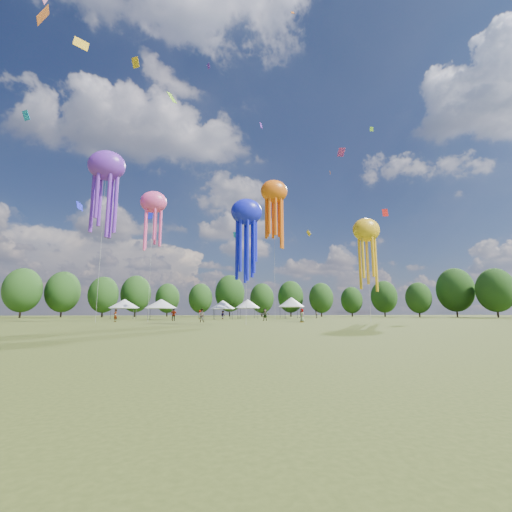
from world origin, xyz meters
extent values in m
plane|color=#384416|center=(0.00, 0.00, 0.00)|extent=(300.00, 300.00, 0.00)
imported|color=gray|center=(-6.98, 32.51, 0.86)|extent=(1.01, 0.90, 1.71)
imported|color=gray|center=(-6.21, 58.28, 0.84)|extent=(0.72, 0.93, 1.68)
imported|color=gray|center=(18.98, 59.37, 0.86)|extent=(0.85, 0.98, 1.72)
imported|color=gray|center=(-1.76, 56.23, 0.81)|extent=(1.19, 1.13, 1.62)
imported|color=gray|center=(-10.80, 40.50, 0.92)|extent=(1.15, 0.67, 1.84)
imported|color=gray|center=(3.21, 40.30, 0.93)|extent=(1.81, 1.04, 1.86)
imported|color=gray|center=(-18.29, 36.48, 0.85)|extent=(0.57, 0.71, 1.69)
imported|color=gray|center=(5.86, 30.18, 0.88)|extent=(0.73, 0.96, 1.75)
cylinder|color=#47474C|center=(-22.81, 56.26, 1.01)|extent=(0.08, 0.08, 2.02)
cylinder|color=#47474C|center=(-22.81, 60.32, 1.01)|extent=(0.08, 0.08, 2.02)
cylinder|color=#47474C|center=(-18.76, 56.26, 1.01)|extent=(0.08, 0.08, 2.02)
cylinder|color=#47474C|center=(-18.76, 60.32, 1.01)|extent=(0.08, 0.08, 2.02)
cube|color=silver|center=(-20.79, 58.29, 2.07)|extent=(4.46, 4.46, 0.10)
cone|color=silver|center=(-20.79, 58.29, 2.98)|extent=(5.79, 5.79, 1.73)
cylinder|color=#47474C|center=(-15.41, 49.34, 0.96)|extent=(0.08, 0.08, 1.91)
cylinder|color=#47474C|center=(-15.41, 53.36, 0.96)|extent=(0.08, 0.08, 1.91)
cylinder|color=#47474C|center=(-11.39, 49.34, 0.96)|extent=(0.08, 0.08, 1.91)
cylinder|color=#47474C|center=(-11.39, 53.36, 0.96)|extent=(0.08, 0.08, 1.91)
cube|color=silver|center=(-13.40, 51.35, 1.96)|extent=(4.42, 4.42, 0.10)
cone|color=silver|center=(-13.40, 51.35, 2.83)|extent=(5.74, 5.74, 1.64)
cylinder|color=#47474C|center=(-3.81, 50.79, 0.93)|extent=(0.08, 0.08, 1.85)
cylinder|color=#47474C|center=(-3.81, 54.00, 0.93)|extent=(0.08, 0.08, 1.85)
cylinder|color=#47474C|center=(-0.60, 50.79, 0.93)|extent=(0.08, 0.08, 1.85)
cylinder|color=#47474C|center=(-0.60, 54.00, 0.93)|extent=(0.08, 0.08, 1.85)
cube|color=silver|center=(-2.21, 52.40, 1.90)|extent=(3.61, 3.61, 0.10)
cone|color=silver|center=(-2.21, 52.40, 2.74)|extent=(4.69, 4.69, 1.59)
cylinder|color=#47474C|center=(1.86, 57.07, 1.05)|extent=(0.08, 0.08, 2.10)
cylinder|color=#47474C|center=(1.86, 60.70, 1.05)|extent=(0.08, 0.08, 2.10)
cylinder|color=#47474C|center=(5.49, 57.07, 1.05)|extent=(0.08, 0.08, 2.10)
cylinder|color=#47474C|center=(5.49, 60.70, 1.05)|extent=(0.08, 0.08, 2.10)
cube|color=silver|center=(3.67, 58.88, 2.15)|extent=(4.03, 4.03, 0.10)
cone|color=silver|center=(3.67, 58.88, 3.10)|extent=(5.24, 5.24, 1.80)
cylinder|color=#47474C|center=(10.75, 55.16, 1.17)|extent=(0.08, 0.08, 2.34)
cylinder|color=#47474C|center=(10.75, 59.02, 1.17)|extent=(0.08, 0.08, 2.34)
cylinder|color=#47474C|center=(14.61, 55.16, 1.17)|extent=(0.08, 0.08, 2.34)
cylinder|color=#47474C|center=(14.61, 59.02, 1.17)|extent=(0.08, 0.08, 2.34)
cube|color=silver|center=(12.68, 57.09, 2.39)|extent=(4.26, 4.26, 0.10)
cone|color=silver|center=(12.68, 57.09, 3.44)|extent=(5.54, 5.54, 2.00)
ellipsoid|color=#FF4B93|center=(-14.10, 36.79, 17.08)|extent=(3.76, 2.63, 3.20)
cylinder|color=beige|center=(-14.10, 36.79, 8.54)|extent=(0.03, 0.03, 17.08)
ellipsoid|color=orange|center=(5.92, 44.50, 22.83)|extent=(4.91, 3.44, 4.17)
cylinder|color=beige|center=(5.92, 44.50, 11.42)|extent=(0.03, 0.03, 22.83)
ellipsoid|color=yellow|center=(14.64, 28.44, 12.30)|extent=(3.80, 2.66, 3.23)
cylinder|color=beige|center=(14.64, 28.44, 6.15)|extent=(0.03, 0.03, 12.30)
ellipsoid|color=purple|center=(-20.35, 34.82, 21.27)|extent=(4.96, 3.47, 4.21)
cylinder|color=beige|center=(-20.35, 34.82, 10.63)|extent=(0.03, 0.03, 21.27)
ellipsoid|color=#181FDA|center=(-3.00, 21.59, 11.82)|extent=(3.34, 2.34, 2.84)
cylinder|color=beige|center=(-3.00, 21.59, 5.91)|extent=(0.03, 0.03, 11.82)
cube|color=purple|center=(2.71, 40.66, 33.17)|extent=(0.68, 0.71, 1.12)
cube|color=red|center=(2.21, 63.25, 21.48)|extent=(0.96, 1.55, 1.80)
cube|color=orange|center=(25.82, 64.64, 36.32)|extent=(0.32, 0.63, 0.84)
cube|color=yellow|center=(-16.32, 28.38, 32.76)|extent=(1.07, 1.01, 1.19)
cube|color=#8FE726|center=(1.36, 46.80, 16.52)|extent=(1.07, 1.01, 1.26)
cube|color=purple|center=(-6.07, 49.85, 50.24)|extent=(0.61, 0.97, 1.07)
cube|color=orange|center=(-25.23, 23.25, 33.10)|extent=(1.46, 1.65, 1.98)
cube|color=yellow|center=(-19.72, 18.84, 26.82)|extent=(1.34, 1.36, 1.70)
cube|color=#8FE726|center=(-12.41, 40.91, 36.58)|extent=(1.74, 1.44, 2.20)
cube|color=#181FDA|center=(-17.13, 60.06, 21.40)|extent=(1.70, 1.42, 1.91)
cube|color=#1A96DE|center=(-30.28, 33.21, 26.65)|extent=(1.12, 0.90, 1.19)
cube|color=#FF4B93|center=(19.52, 44.97, 31.90)|extent=(1.22, 1.38, 2.07)
cube|color=red|center=(36.79, 58.67, 24.71)|extent=(1.55, 0.24, 1.93)
cube|color=orange|center=(9.26, 42.01, 58.00)|extent=(0.68, 0.45, 0.80)
cube|color=yellow|center=(17.45, 58.57, 18.84)|extent=(0.66, 1.34, 1.52)
cube|color=#8FE726|center=(21.36, 36.83, 32.42)|extent=(0.59, 0.19, 0.77)
cube|color=#181FDA|center=(-29.64, 55.99, 21.40)|extent=(1.28, 1.99, 1.97)
cube|color=#1A96DE|center=(-0.49, 48.88, 15.49)|extent=(0.72, 1.01, 1.15)
cylinder|color=#38281C|center=(-47.17, 78.19, 1.68)|extent=(0.44, 0.44, 3.36)
ellipsoid|color=#224517|center=(-47.17, 78.19, 6.51)|extent=(8.40, 8.40, 10.51)
cylinder|color=#38281C|center=(-40.68, 85.49, 1.71)|extent=(0.44, 0.44, 3.41)
ellipsoid|color=#224517|center=(-40.68, 85.49, 6.61)|extent=(8.53, 8.53, 10.66)
cylinder|color=#38281C|center=(-30.60, 85.02, 1.53)|extent=(0.44, 0.44, 3.07)
ellipsoid|color=#224517|center=(-30.60, 85.02, 5.94)|extent=(7.66, 7.66, 9.58)
cylinder|color=#38281C|center=(-23.51, 93.33, 1.72)|extent=(0.44, 0.44, 3.43)
ellipsoid|color=#224517|center=(-23.51, 93.33, 6.65)|extent=(8.58, 8.58, 10.73)
cylinder|color=#38281C|center=(-14.76, 98.96, 1.47)|extent=(0.44, 0.44, 2.95)
ellipsoid|color=#224517|center=(-14.76, 98.96, 5.71)|extent=(7.37, 7.37, 9.21)
cylinder|color=#38281C|center=(-4.70, 95.06, 1.45)|extent=(0.44, 0.44, 2.89)
ellipsoid|color=#224517|center=(-4.70, 95.06, 5.61)|extent=(7.23, 7.23, 9.04)
cylinder|color=#38281C|center=(4.91, 99.49, 1.92)|extent=(0.44, 0.44, 3.84)
ellipsoid|color=#224517|center=(4.91, 99.49, 7.44)|extent=(9.60, 9.60, 11.99)
cylinder|color=#38281C|center=(13.19, 88.44, 1.42)|extent=(0.44, 0.44, 2.84)
ellipsoid|color=#224517|center=(13.19, 88.44, 5.51)|extent=(7.11, 7.11, 8.89)
cylinder|color=#38281C|center=(22.93, 91.04, 1.58)|extent=(0.44, 0.44, 3.16)
ellipsoid|color=#224517|center=(22.93, 91.04, 6.13)|extent=(7.91, 7.91, 9.88)
cylinder|color=#38281C|center=(30.69, 85.29, 1.44)|extent=(0.44, 0.44, 2.88)
ellipsoid|color=#224517|center=(30.69, 85.29, 5.59)|extent=(7.21, 7.21, 9.01)
cylinder|color=#38281C|center=(41.52, 87.24, 1.31)|extent=(0.44, 0.44, 2.63)
ellipsoid|color=#224517|center=(41.52, 87.24, 5.09)|extent=(6.57, 6.57, 8.22)
cylinder|color=#38281C|center=(50.52, 83.73, 1.56)|extent=(0.44, 0.44, 3.13)
ellipsoid|color=#224517|center=(50.52, 83.73, 6.06)|extent=(7.81, 7.81, 9.77)
cylinder|color=#38281C|center=(53.64, 71.81, 1.36)|extent=(0.44, 0.44, 2.72)
ellipsoid|color=#224517|center=(53.64, 71.81, 5.27)|extent=(6.80, 6.80, 8.50)
cylinder|color=#38281C|center=(62.96, 68.92, 1.90)|extent=(0.44, 0.44, 3.81)
ellipsoid|color=#224517|center=(62.96, 68.92, 7.38)|extent=(9.52, 9.52, 11.90)
cylinder|color=#38281C|center=(66.57, 59.80, 1.76)|extent=(0.44, 0.44, 3.51)
ellipsoid|color=#224517|center=(66.57, 59.80, 6.80)|extent=(8.78, 8.78, 10.97)
camera|label=1|loc=(-9.01, -13.61, 1.24)|focal=24.39mm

